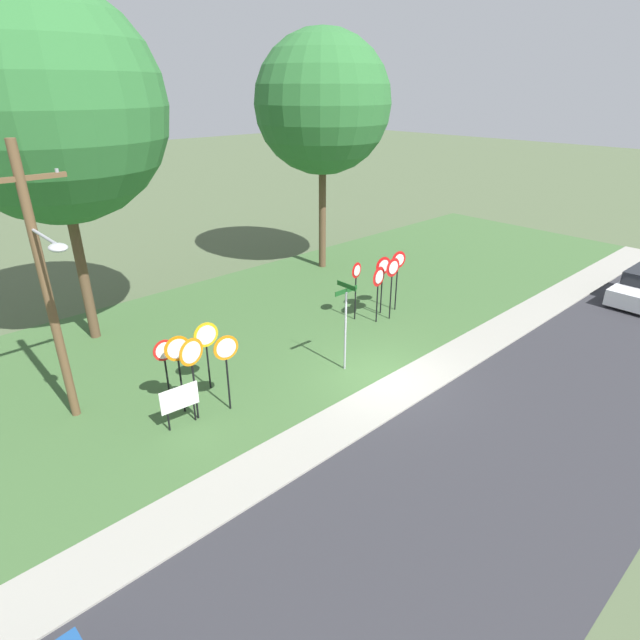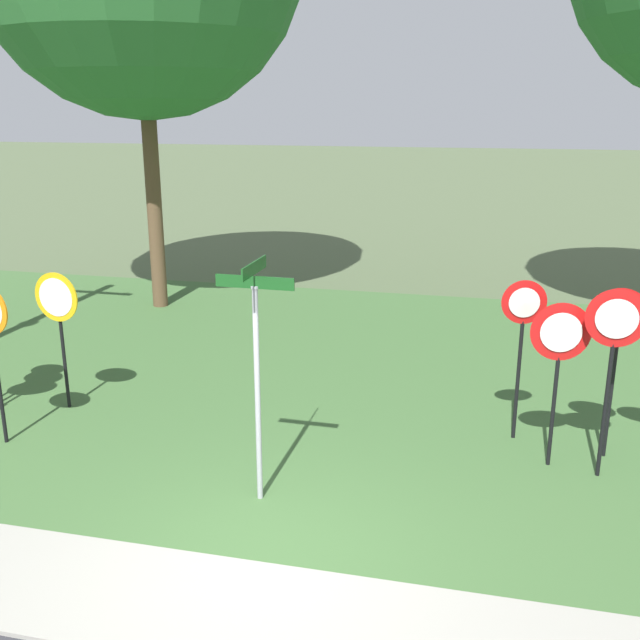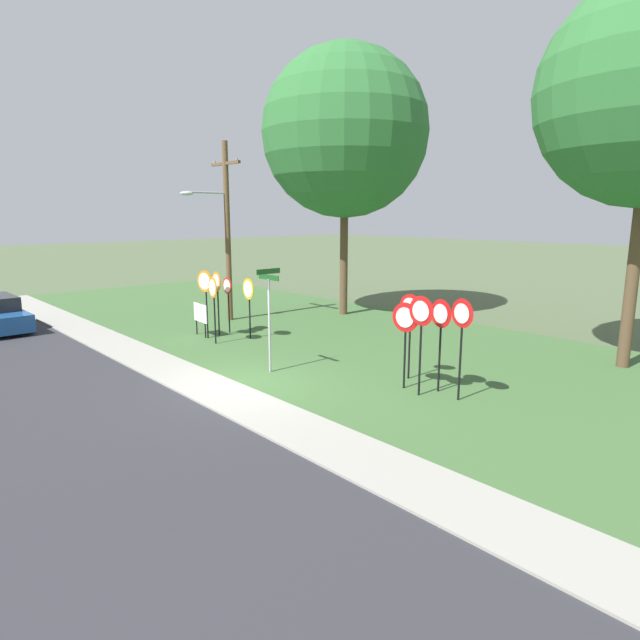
# 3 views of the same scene
# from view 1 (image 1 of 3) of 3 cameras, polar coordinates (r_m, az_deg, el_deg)

# --- Properties ---
(ground_plane) EXTENTS (160.00, 160.00, 0.00)m
(ground_plane) POSITION_cam_1_polar(r_m,az_deg,el_deg) (16.82, 7.08, -6.62)
(ground_plane) COLOR #4C5B3D
(road_asphalt) EXTENTS (44.00, 6.40, 0.01)m
(road_asphalt) POSITION_cam_1_polar(r_m,az_deg,el_deg) (14.80, 21.71, -13.30)
(road_asphalt) COLOR #2D2D33
(road_asphalt) RESTS_ON ground_plane
(sidewalk_strip) EXTENTS (44.00, 1.60, 0.06)m
(sidewalk_strip) POSITION_cam_1_polar(r_m,az_deg,el_deg) (16.38, 9.22, -7.56)
(sidewalk_strip) COLOR #99968C
(sidewalk_strip) RESTS_ON ground_plane
(grass_median) EXTENTS (44.00, 12.00, 0.04)m
(grass_median) POSITION_cam_1_polar(r_m,az_deg,el_deg) (20.66, -5.63, -0.23)
(grass_median) COLOR #3D6033
(grass_median) RESTS_ON ground_plane
(stop_sign_near_left) EXTENTS (0.79, 0.17, 2.56)m
(stop_sign_near_left) POSITION_cam_1_polar(r_m,az_deg,el_deg) (14.25, -14.15, -4.50)
(stop_sign_near_left) COLOR black
(stop_sign_near_left) RESTS_ON grass_median
(stop_sign_near_right) EXTENTS (0.74, 0.14, 2.41)m
(stop_sign_near_right) POSITION_cam_1_polar(r_m,az_deg,el_deg) (14.53, -10.44, -4.07)
(stop_sign_near_right) COLOR black
(stop_sign_near_right) RESTS_ON grass_median
(stop_sign_far_left) EXTENTS (0.74, 0.13, 2.46)m
(stop_sign_far_left) POSITION_cam_1_polar(r_m,az_deg,el_deg) (14.69, -15.60, -4.10)
(stop_sign_far_left) COLOR black
(stop_sign_far_left) RESTS_ON grass_median
(stop_sign_far_center) EXTENTS (0.79, 0.12, 2.28)m
(stop_sign_far_center) POSITION_cam_1_polar(r_m,az_deg,el_deg) (15.72, -12.62, -2.35)
(stop_sign_far_center) COLOR black
(stop_sign_far_center) RESTS_ON grass_median
(stop_sign_far_right) EXTENTS (0.65, 0.10, 2.19)m
(stop_sign_far_right) POSITION_cam_1_polar(r_m,az_deg,el_deg) (15.20, -16.98, -4.25)
(stop_sign_far_right) COLOR black
(stop_sign_far_right) RESTS_ON grass_median
(yield_sign_near_left) EXTENTS (0.72, 0.17, 2.58)m
(yield_sign_near_left) POSITION_cam_1_polar(r_m,az_deg,el_deg) (21.20, 8.77, 5.94)
(yield_sign_near_left) COLOR black
(yield_sign_near_left) RESTS_ON grass_median
(yield_sign_near_right) EXTENTS (0.64, 0.14, 2.43)m
(yield_sign_near_right) POSITION_cam_1_polar(r_m,az_deg,el_deg) (20.12, 4.12, 4.72)
(yield_sign_near_right) COLOR black
(yield_sign_near_right) RESTS_ON grass_median
(yield_sign_far_left) EXTENTS (0.77, 0.10, 2.59)m
(yield_sign_far_left) POSITION_cam_1_polar(r_m,az_deg,el_deg) (20.28, 8.16, 5.15)
(yield_sign_far_left) COLOR black
(yield_sign_far_left) RESTS_ON grass_median
(yield_sign_far_right) EXTENTS (0.74, 0.17, 2.46)m
(yield_sign_far_right) POSITION_cam_1_polar(r_m,az_deg,el_deg) (20.79, 7.09, 5.40)
(yield_sign_far_right) COLOR black
(yield_sign_far_right) RESTS_ON grass_median
(yield_sign_center) EXTENTS (0.79, 0.13, 2.33)m
(yield_sign_center) POSITION_cam_1_polar(r_m,az_deg,el_deg) (19.99, 6.61, 4.31)
(yield_sign_center) COLOR black
(yield_sign_center) RESTS_ON grass_median
(street_name_post) EXTENTS (0.96, 0.82, 3.06)m
(street_name_post) POSITION_cam_1_polar(r_m,az_deg,el_deg) (16.40, 2.89, 0.04)
(street_name_post) COLOR #9EA0A8
(street_name_post) RESTS_ON grass_median
(utility_pole) EXTENTS (2.10, 2.26, 7.59)m
(utility_pole) POSITION_cam_1_polar(r_m,az_deg,el_deg) (14.72, -28.34, 3.79)
(utility_pole) COLOR brown
(utility_pole) RESTS_ON grass_median
(notice_board) EXTENTS (1.10, 0.13, 1.25)m
(notice_board) POSITION_cam_1_polar(r_m,az_deg,el_deg) (14.61, -15.46, -8.65)
(notice_board) COLOR black
(notice_board) RESTS_ON grass_median
(oak_tree_left) EXTENTS (7.35, 7.35, 11.76)m
(oak_tree_left) POSITION_cam_1_polar(r_m,az_deg,el_deg) (19.32, -28.15, 20.35)
(oak_tree_left) COLOR brown
(oak_tree_left) RESTS_ON grass_median
(oak_tree_right) EXTENTS (6.39, 6.39, 11.12)m
(oak_tree_right) POSITION_cam_1_polar(r_m,az_deg,el_deg) (25.64, 0.29, 23.07)
(oak_tree_right) COLOR brown
(oak_tree_right) RESTS_ON grass_median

